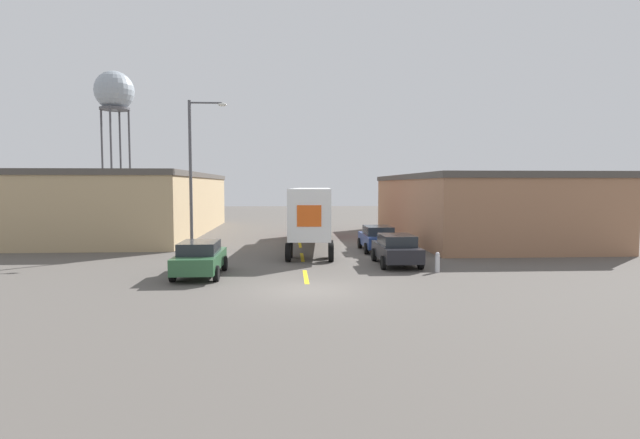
{
  "coord_description": "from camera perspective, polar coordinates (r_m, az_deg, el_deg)",
  "views": [
    {
      "loc": [
        -0.73,
        -19.38,
        4.12
      ],
      "look_at": [
        0.89,
        6.91,
        2.32
      ],
      "focal_mm": 28.0,
      "sensor_mm": 36.0,
      "label": 1
    }
  ],
  "objects": [
    {
      "name": "warehouse_left",
      "position": [
        45.56,
        -20.62,
        1.73
      ],
      "size": [
        12.57,
        24.79,
        5.16
      ],
      "color": "tan",
      "rests_on": "ground_plane"
    },
    {
      "name": "parked_car_right_mid",
      "position": [
        31.52,
        6.6,
        -2.1
      ],
      "size": [
        2.07,
        4.49,
        1.59
      ],
      "color": "navy",
      "rests_on": "ground_plane"
    },
    {
      "name": "street_lamp",
      "position": [
        32.73,
        -14.17,
        6.01
      ],
      "size": [
        2.43,
        0.32,
        9.46
      ],
      "color": "#4C4C51",
      "rests_on": "ground_plane"
    },
    {
      "name": "semi_truck",
      "position": [
        33.48,
        -0.88,
        0.92
      ],
      "size": [
        3.58,
        15.27,
        3.94
      ],
      "rotation": [
        0.0,
        0.0,
        -0.07
      ],
      "color": "#B21919",
      "rests_on": "ground_plane"
    },
    {
      "name": "ground_plane",
      "position": [
        19.83,
        -1.36,
        -8.09
      ],
      "size": [
        160.0,
        160.0,
        0.0
      ],
      "primitive_type": "plane",
      "color": "#56514C"
    },
    {
      "name": "parked_car_left_near",
      "position": [
        23.4,
        -13.56,
        -4.28
      ],
      "size": [
        2.07,
        4.49,
        1.59
      ],
      "color": "#2D5B38",
      "rests_on": "ground_plane"
    },
    {
      "name": "water_tower",
      "position": [
        76.07,
        -22.45,
        13.18
      ],
      "size": [
        5.32,
        5.32,
        19.76
      ],
      "color": "#47474C",
      "rests_on": "ground_plane"
    },
    {
      "name": "road_centerline",
      "position": [
        28.75,
        -2.05,
        -4.32
      ],
      "size": [
        0.2,
        15.73,
        0.01
      ],
      "color": "yellow",
      "rests_on": "ground_plane"
    },
    {
      "name": "warehouse_right",
      "position": [
        40.51,
        17.37,
        1.42
      ],
      "size": [
        11.77,
        20.88,
        4.95
      ],
      "color": "#9E7051",
      "rests_on": "ground_plane"
    },
    {
      "name": "fire_hydrant",
      "position": [
        24.41,
        13.27,
        -4.77
      ],
      "size": [
        0.22,
        0.22,
        0.97
      ],
      "color": "silver",
      "rests_on": "ground_plane"
    },
    {
      "name": "parked_car_right_near",
      "position": [
        26.17,
        8.72,
        -3.36
      ],
      "size": [
        2.07,
        4.49,
        1.59
      ],
      "color": "black",
      "rests_on": "ground_plane"
    }
  ]
}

